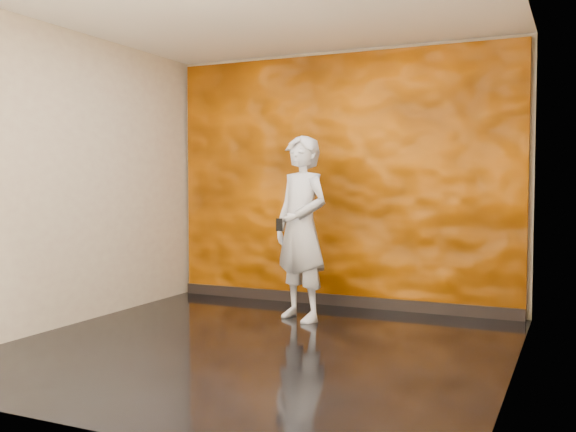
# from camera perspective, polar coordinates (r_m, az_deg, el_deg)

# --- Properties ---
(room) EXTENTS (4.02, 4.02, 2.81)m
(room) POSITION_cam_1_polar(r_m,az_deg,el_deg) (5.27, -2.68, 3.45)
(room) COLOR black
(room) RESTS_ON ground
(feature_wall) EXTENTS (3.90, 0.06, 2.75)m
(feature_wall) POSITION_cam_1_polar(r_m,az_deg,el_deg) (7.07, 4.62, 3.17)
(feature_wall) COLOR #D36200
(feature_wall) RESTS_ON ground
(baseboard) EXTENTS (3.90, 0.04, 0.12)m
(baseboard) POSITION_cam_1_polar(r_m,az_deg,el_deg) (7.15, 4.46, -7.47)
(baseboard) COLOR black
(baseboard) RESTS_ON ground
(man) EXTENTS (0.78, 0.67, 1.82)m
(man) POSITION_cam_1_polar(r_m,az_deg,el_deg) (6.31, 1.19, -1.09)
(man) COLOR #A6A9B6
(man) RESTS_ON ground
(phone) EXTENTS (0.07, 0.02, 0.12)m
(phone) POSITION_cam_1_polar(r_m,az_deg,el_deg) (6.13, -0.78, -0.78)
(phone) COLOR black
(phone) RESTS_ON man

